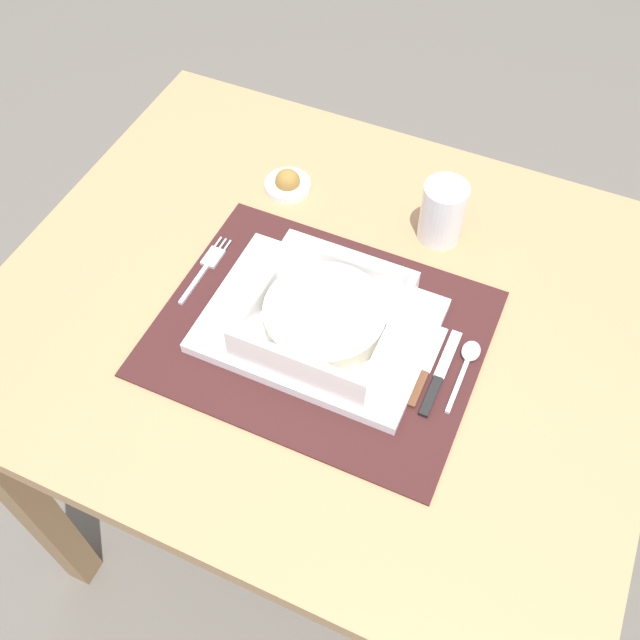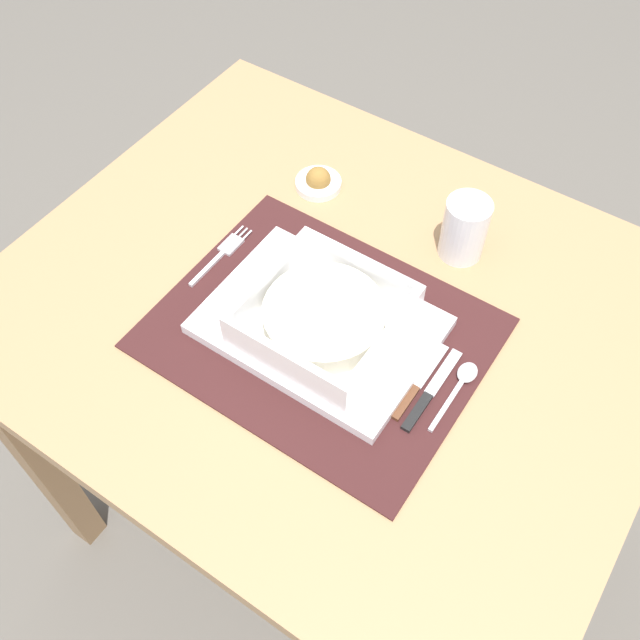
% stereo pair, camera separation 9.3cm
% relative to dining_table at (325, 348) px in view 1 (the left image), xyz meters
% --- Properties ---
extents(ground_plane, '(6.00, 6.00, 0.00)m').
position_rel_dining_table_xyz_m(ground_plane, '(0.00, 0.00, -0.62)').
color(ground_plane, '#59544C').
extents(dining_table, '(0.89, 0.75, 0.73)m').
position_rel_dining_table_xyz_m(dining_table, '(0.00, 0.00, 0.00)').
color(dining_table, '#A37A51').
rests_on(dining_table, ground).
extents(placemat, '(0.42, 0.33, 0.00)m').
position_rel_dining_table_xyz_m(placemat, '(0.01, -0.05, 0.11)').
color(placemat, '#381919').
rests_on(placemat, dining_table).
extents(serving_plate, '(0.29, 0.21, 0.02)m').
position_rel_dining_table_xyz_m(serving_plate, '(0.01, -0.04, 0.12)').
color(serving_plate, white).
rests_on(serving_plate, placemat).
extents(porridge_bowl, '(0.18, 0.18, 0.06)m').
position_rel_dining_table_xyz_m(porridge_bowl, '(0.02, -0.05, 0.15)').
color(porridge_bowl, white).
rests_on(porridge_bowl, serving_plate).
extents(fork, '(0.02, 0.13, 0.00)m').
position_rel_dining_table_xyz_m(fork, '(-0.18, -0.01, 0.12)').
color(fork, silver).
rests_on(fork, placemat).
extents(spoon, '(0.02, 0.11, 0.01)m').
position_rel_dining_table_xyz_m(spoon, '(0.20, -0.01, 0.12)').
color(spoon, silver).
rests_on(spoon, placemat).
extents(butter_knife, '(0.01, 0.14, 0.01)m').
position_rel_dining_table_xyz_m(butter_knife, '(0.18, -0.05, 0.12)').
color(butter_knife, black).
rests_on(butter_knife, placemat).
extents(bread_knife, '(0.01, 0.13, 0.01)m').
position_rel_dining_table_xyz_m(bread_knife, '(0.16, -0.05, 0.12)').
color(bread_knife, '#59331E').
rests_on(bread_knife, placemat).
extents(drinking_glass, '(0.06, 0.06, 0.09)m').
position_rel_dining_table_xyz_m(drinking_glass, '(0.10, 0.18, 0.15)').
color(drinking_glass, white).
rests_on(drinking_glass, dining_table).
extents(condiment_saucer, '(0.07, 0.07, 0.04)m').
position_rel_dining_table_xyz_m(condiment_saucer, '(-0.14, 0.18, 0.12)').
color(condiment_saucer, white).
rests_on(condiment_saucer, dining_table).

